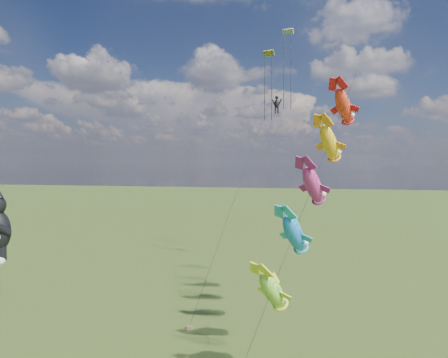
# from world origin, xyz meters

# --- Properties ---
(ground) EXTENTS (300.00, 300.00, 0.00)m
(ground) POSITION_xyz_m (0.00, 0.00, 0.00)
(ground) COLOR #22380E
(fish_windsock_rig) EXTENTS (7.83, 14.03, 18.70)m
(fish_windsock_rig) POSITION_xyz_m (21.32, 0.69, 10.51)
(fish_windsock_rig) COLOR brown
(fish_windsock_rig) RESTS_ON ground
(parafoil_rig) EXTENTS (7.17, 16.47, 26.08)m
(parafoil_rig) POSITION_xyz_m (18.16, 16.84, 18.95)
(parafoil_rig) COLOR brown
(parafoil_rig) RESTS_ON ground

